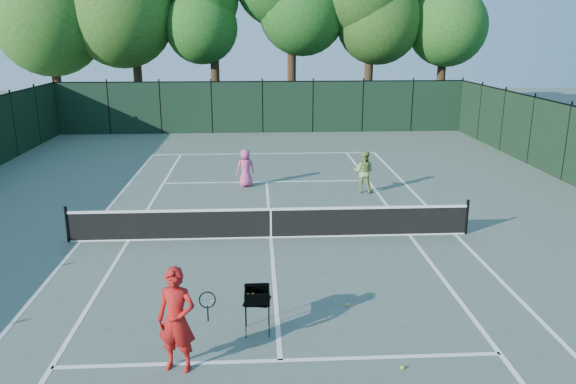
{
  "coord_description": "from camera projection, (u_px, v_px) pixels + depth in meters",
  "views": [
    {
      "loc": [
        -0.37,
        -15.42,
        5.78
      ],
      "look_at": [
        0.56,
        1.0,
        1.1
      ],
      "focal_mm": 35.0,
      "sensor_mm": 36.0,
      "label": 1
    }
  ],
  "objects": [
    {
      "name": "sideline_singles_right",
      "position": [
        410.0,
        235.0,
        16.63
      ],
      "size": [
        0.1,
        23.77,
        0.01
      ],
      "primitive_type": "cube",
      "color": "white",
      "rests_on": "ground"
    },
    {
      "name": "center_service_line",
      "position": [
        271.0,
        238.0,
        16.41
      ],
      "size": [
        0.1,
        12.8,
        0.01
      ],
      "primitive_type": "cube",
      "color": "white",
      "rests_on": "ground"
    },
    {
      "name": "tennis_net",
      "position": [
        271.0,
        222.0,
        16.28
      ],
      "size": [
        11.69,
        0.09,
        1.06
      ],
      "color": "black",
      "rests_on": "ground"
    },
    {
      "name": "sideline_doubles_left",
      "position": [
        80.0,
        241.0,
        16.11
      ],
      "size": [
        0.1,
        23.77,
        0.01
      ],
      "primitive_type": "cube",
      "color": "white",
      "rests_on": "ground"
    },
    {
      "name": "coach",
      "position": [
        177.0,
        320.0,
        9.76
      ],
      "size": [
        1.08,
        0.63,
        1.92
      ],
      "rotation": [
        0.0,
        0.0,
        -0.26
      ],
      "color": "#AF1414",
      "rests_on": "ground"
    },
    {
      "name": "loose_ball_midcourt",
      "position": [
        347.0,
        305.0,
        12.29
      ],
      "size": [
        0.07,
        0.07,
        0.07
      ],
      "primitive_type": "sphere",
      "color": "yellow",
      "rests_on": "ground"
    },
    {
      "name": "sideline_doubles_right",
      "position": [
        455.0,
        234.0,
        16.7
      ],
      "size": [
        0.1,
        23.77,
        0.01
      ],
      "primitive_type": "cube",
      "color": "white",
      "rests_on": "ground"
    },
    {
      "name": "loose_ball_near_cart",
      "position": [
        402.0,
        368.0,
        9.99
      ],
      "size": [
        0.07,
        0.07,
        0.07
      ],
      "primitive_type": "sphere",
      "color": "gold",
      "rests_on": "ground"
    },
    {
      "name": "tree_5",
      "position": [
        447.0,
        2.0,
        36.17
      ],
      "size": [
        5.8,
        5.8,
        12.23
      ],
      "color": "black",
      "rests_on": "ground"
    },
    {
      "name": "ball_hopper",
      "position": [
        257.0,
        295.0,
        11.04
      ],
      "size": [
        0.58,
        0.58,
        0.95
      ],
      "rotation": [
        0.0,
        0.0,
        -0.2
      ],
      "color": "black",
      "rests_on": "ground"
    },
    {
      "name": "player_pink",
      "position": [
        246.0,
        168.0,
        21.7
      ],
      "size": [
        0.83,
        0.67,
        1.47
      ],
      "rotation": [
        0.0,
        0.0,
        3.47
      ],
      "color": "#D94C87",
      "rests_on": "ground"
    },
    {
      "name": "fence_far",
      "position": [
        263.0,
        108.0,
        33.28
      ],
      "size": [
        24.0,
        0.05,
        3.0
      ],
      "primitive_type": "cube",
      "color": "black",
      "rests_on": "ground"
    },
    {
      "name": "sideline_singles_left",
      "position": [
        129.0,
        240.0,
        16.19
      ],
      "size": [
        0.1,
        23.77,
        0.01
      ],
      "primitive_type": "cube",
      "color": "white",
      "rests_on": "ground"
    },
    {
      "name": "baseline_far",
      "position": [
        265.0,
        154.0,
        27.82
      ],
      "size": [
        10.97,
        0.1,
        0.01
      ],
      "primitive_type": "cube",
      "color": "white",
      "rests_on": "ground"
    },
    {
      "name": "service_line_far",
      "position": [
        267.0,
        182.0,
        22.55
      ],
      "size": [
        8.23,
        0.1,
        0.01
      ],
      "primitive_type": "cube",
      "color": "white",
      "rests_on": "ground"
    },
    {
      "name": "ground",
      "position": [
        271.0,
        238.0,
        16.41
      ],
      "size": [
        90.0,
        90.0,
        0.0
      ],
      "primitive_type": "plane",
      "color": "#4C5C52",
      "rests_on": "ground"
    },
    {
      "name": "service_line_near",
      "position": [
        280.0,
        360.0,
        10.26
      ],
      "size": [
        8.23,
        0.1,
        0.01
      ],
      "primitive_type": "cube",
      "color": "white",
      "rests_on": "ground"
    },
    {
      "name": "player_green",
      "position": [
        364.0,
        172.0,
        20.92
      ],
      "size": [
        0.92,
        0.82,
        1.58
      ],
      "rotation": [
        0.0,
        0.0,
        2.79
      ],
      "color": "#7FA552",
      "rests_on": "ground"
    },
    {
      "name": "tree_2",
      "position": [
        213.0,
        0.0,
        35.07
      ],
      "size": [
        6.0,
        6.0,
        12.4
      ],
      "color": "black",
      "rests_on": "ground"
    }
  ]
}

